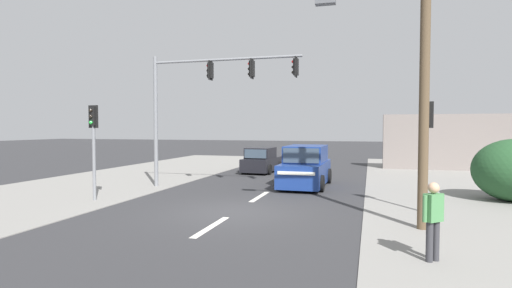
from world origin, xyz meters
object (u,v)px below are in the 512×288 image
Objects in this scene: hatchback_oncoming_near at (262,161)px; pedestal_signal_left_kerb at (93,136)px; pedestrian_at_kerb at (433,217)px; pedestal_signal_right_kerb at (426,138)px; traffic_signal_mast at (203,91)px; suv_receding_far at (306,167)px; utility_pole_foreground_right at (419,52)px.

pedestal_signal_left_kerb is at bearing -107.72° from hatchback_oncoming_near.
pedestal_signal_right_kerb is at bearing 84.83° from pedestrian_at_kerb.
traffic_signal_mast reaches higher than pedestrian_at_kerb.
pedestal_signal_right_kerb is 12.81m from hatchback_oncoming_near.
traffic_signal_mast is 5.13m from pedestal_signal_left_kerb.
suv_receding_far reaches higher than hatchback_oncoming_near.
pedestal_signal_right_kerb reaches higher than pedestrian_at_kerb.
pedestal_signal_left_kerb is at bearing -124.95° from traffic_signal_mast.
utility_pole_foreground_right reaches higher than pedestal_signal_left_kerb.
utility_pole_foreground_right reaches higher than traffic_signal_mast.
traffic_signal_mast is at bearing 137.18° from pedestrian_at_kerb.
pedestrian_at_kerb is at bearing -89.38° from utility_pole_foreground_right.
pedestal_signal_left_kerb is (-2.72, -3.90, -1.94)m from traffic_signal_mast.
utility_pole_foreground_right is 3.30m from pedestal_signal_right_kerb.
suv_receding_far is (4.26, 1.99, -3.47)m from traffic_signal_mast.
pedestrian_at_kerb is (11.11, -3.88, -1.49)m from pedestal_signal_left_kerb.
pedestal_signal_left_kerb is 0.78× the size of suv_receding_far.
pedestal_signal_left_kerb is 11.60m from hatchback_oncoming_near.
utility_pole_foreground_right is at bearing -59.79° from suv_receding_far.
pedestal_signal_right_kerb is 0.78× the size of suv_receding_far.
traffic_signal_mast is at bearing 55.05° from pedestal_signal_left_kerb.
traffic_signal_mast is 1.86× the size of hatchback_oncoming_near.
hatchback_oncoming_near is (3.49, 10.92, -1.71)m from pedestal_signal_left_kerb.
pedestal_signal_left_kerb is (-11.57, -1.13, 0.00)m from pedestal_signal_right_kerb.
suv_receding_far is at bearing 120.21° from utility_pole_foreground_right.
utility_pole_foreground_right reaches higher than hatchback_oncoming_near.
suv_receding_far is 6.13m from hatchback_oncoming_near.
pedestal_signal_right_kerb reaches higher than suv_receding_far.
pedestal_signal_right_kerb is 5.25m from pedestrian_at_kerb.
pedestal_signal_right_kerb is 0.96× the size of hatchback_oncoming_near.
pedestal_signal_left_kerb is at bearing 174.05° from utility_pole_foreground_right.
traffic_signal_mast is 1.94× the size of pedestal_signal_left_kerb.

